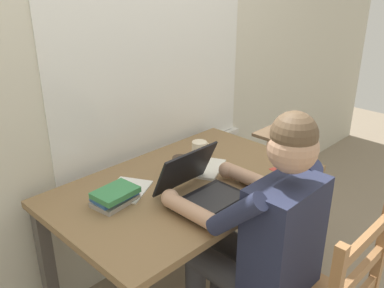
% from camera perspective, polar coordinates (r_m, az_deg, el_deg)
% --- Properties ---
extents(back_wall, '(6.00, 0.08, 2.60)m').
position_cam_1_polar(back_wall, '(2.22, -9.77, 11.89)').
color(back_wall, beige).
rests_on(back_wall, ground).
extents(desk, '(1.31, 0.80, 0.74)m').
position_cam_1_polar(desk, '(2.10, -0.82, -7.54)').
color(desk, olive).
rests_on(desk, ground).
extents(seated_person, '(0.50, 0.60, 1.25)m').
position_cam_1_polar(seated_person, '(1.80, 9.46, -11.90)').
color(seated_person, '#232842').
rests_on(seated_person, ground).
extents(laptop, '(0.33, 0.33, 0.22)m').
position_cam_1_polar(laptop, '(1.90, 1.22, -6.07)').
color(laptop, black).
rests_on(laptop, desk).
extents(computer_mouse, '(0.06, 0.10, 0.03)m').
position_cam_1_polar(computer_mouse, '(2.06, 7.82, -4.78)').
color(computer_mouse, black).
rests_on(computer_mouse, desk).
extents(coffee_mug_white, '(0.12, 0.08, 0.10)m').
position_cam_1_polar(coffee_mug_white, '(2.27, 1.06, -0.87)').
color(coffee_mug_white, beige).
rests_on(coffee_mug_white, desk).
extents(coffee_mug_dark, '(0.12, 0.08, 0.10)m').
position_cam_1_polar(coffee_mug_dark, '(2.11, -1.57, -2.98)').
color(coffee_mug_dark, '#38281E').
rests_on(coffee_mug_dark, desk).
extents(book_stack_main, '(0.21, 0.16, 0.07)m').
position_cam_1_polar(book_stack_main, '(1.89, -10.50, -7.01)').
color(book_stack_main, gray).
rests_on(book_stack_main, desk).
extents(paper_pile_near_laptop, '(0.28, 0.26, 0.01)m').
position_cam_1_polar(paper_pile_near_laptop, '(2.01, -8.81, -6.18)').
color(paper_pile_near_laptop, white).
rests_on(paper_pile_near_laptop, desk).
extents(paper_pile_back_corner, '(0.30, 0.28, 0.01)m').
position_cam_1_polar(paper_pile_back_corner, '(2.18, 1.47, -3.23)').
color(paper_pile_back_corner, silver).
rests_on(paper_pile_back_corner, desk).
extents(landscape_photo_print, '(0.15, 0.12, 0.00)m').
position_cam_1_polar(landscape_photo_print, '(2.23, 12.50, -3.40)').
color(landscape_photo_print, '#C63D33').
rests_on(landscape_photo_print, desk).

